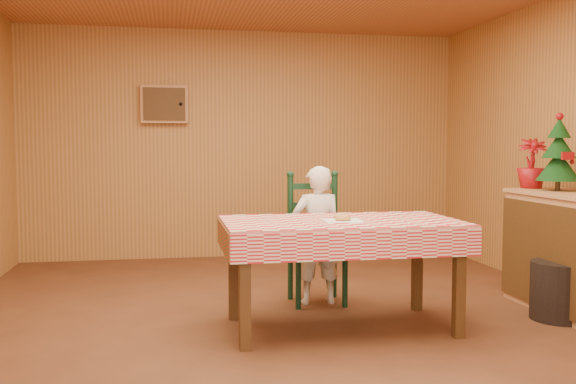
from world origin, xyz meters
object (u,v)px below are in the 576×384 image
Objects in this scene: dining_table at (341,232)px; christmas_tree at (559,155)px; ladder_chair at (316,241)px; seated_child at (317,235)px; storage_bin at (560,291)px; shelf_unit at (574,253)px.

dining_table is 1.97m from christmas_tree.
ladder_chair is 0.08m from seated_child.
dining_table is 0.81m from ladder_chair.
storage_bin is (1.66, -0.87, -0.29)m from ladder_chair.
seated_child reaches higher than ladder_chair.
ladder_chair is at bearing 90.00° from dining_table.
ladder_chair is 0.87× the size of shelf_unit.
dining_table is at bearing 90.00° from seated_child.
christmas_tree reaches higher than storage_bin.
ladder_chair is 1.74× the size of christmas_tree.
storage_bin is (1.66, -0.08, -0.47)m from dining_table.
seated_child is (-0.00, -0.06, 0.06)m from ladder_chair.
shelf_unit is 0.35m from storage_bin.
ladder_chair is at bearing 152.45° from storage_bin.
ladder_chair reaches higher than storage_bin.
christmas_tree reaches higher than dining_table.
ladder_chair reaches higher than shelf_unit.
seated_child reaches higher than storage_bin.
ladder_chair is 2.06m from christmas_tree.
storage_bin is (-0.21, -0.39, -1.00)m from christmas_tree.
dining_table is at bearing -170.59° from christmas_tree.
dining_table is 0.74m from seated_child.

